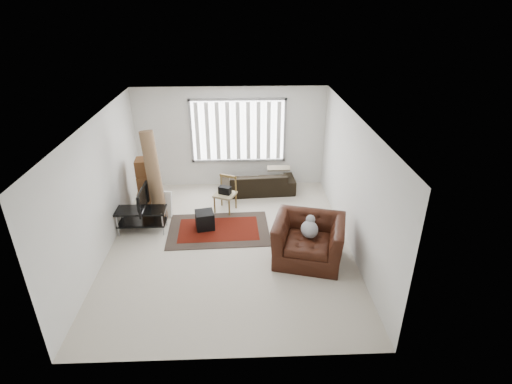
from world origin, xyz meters
TOP-DOWN VIEW (x-y plane):
  - room at (0.03, 0.51)m, footprint 6.00×6.02m
  - persian_rug at (-0.27, 0.55)m, footprint 2.30×1.58m
  - tv_stand at (-1.95, 0.59)m, footprint 1.08×0.49m
  - tv at (-1.95, 0.59)m, footprint 0.11×0.88m
  - subwoofer at (-0.57, 0.64)m, footprint 0.47×0.47m
  - moving_boxes at (-1.99, 1.68)m, footprint 0.56×0.52m
  - white_flatpack at (-1.63, 1.28)m, footprint 0.52×0.29m
  - rolled_rug at (-1.72, 1.21)m, footprint 0.60×0.71m
  - sofa at (0.70, 2.45)m, footprint 1.99×0.96m
  - side_chair at (-0.13, 1.49)m, footprint 0.61×0.61m
  - armchair at (1.56, -0.60)m, footprint 1.60×1.48m

SIDE VIEW (x-z plane):
  - persian_rug at x=-0.27m, z-range 0.00..0.02m
  - subwoofer at x=-0.57m, z-range 0.02..0.41m
  - white_flatpack at x=-1.63m, z-range 0.00..0.63m
  - sofa at x=0.70m, z-range 0.00..0.75m
  - tv_stand at x=-1.95m, z-range 0.12..0.66m
  - side_chair at x=-0.13m, z-range 0.05..0.91m
  - armchair at x=1.56m, z-range 0.00..1.00m
  - moving_boxes at x=-1.99m, z-range -0.04..1.24m
  - tv at x=-1.95m, z-range 0.54..1.04m
  - rolled_rug at x=-1.72m, z-range 0.00..2.11m
  - room at x=0.03m, z-range 0.40..3.11m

